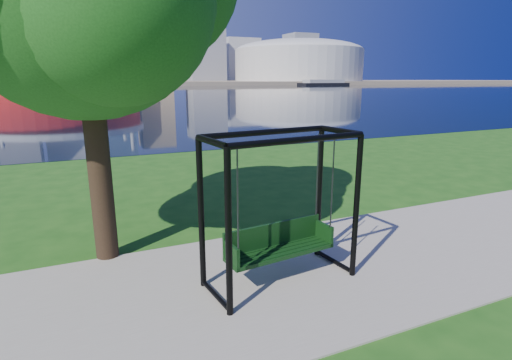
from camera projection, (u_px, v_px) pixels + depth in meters
ground at (267, 266)px, 7.22m from camera, size 900.00×900.00×0.00m
path at (279, 277)px, 6.78m from camera, size 120.00×4.00×0.03m
river at (88, 93)px, 97.59m from camera, size 900.00×180.00×0.02m
far_bank at (79, 82)px, 278.09m from camera, size 900.00×228.00×2.00m
stadium at (56, 57)px, 208.00m from camera, size 83.00×83.00×32.00m
arena at (299, 59)px, 264.61m from camera, size 84.00×84.00×26.56m
skyline at (66, 31)px, 279.70m from camera, size 392.00×66.00×96.50m
swing at (280, 212)px, 6.40m from camera, size 2.54×1.32×2.49m
barge at (324, 83)px, 217.18m from camera, size 30.81×11.23×3.01m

